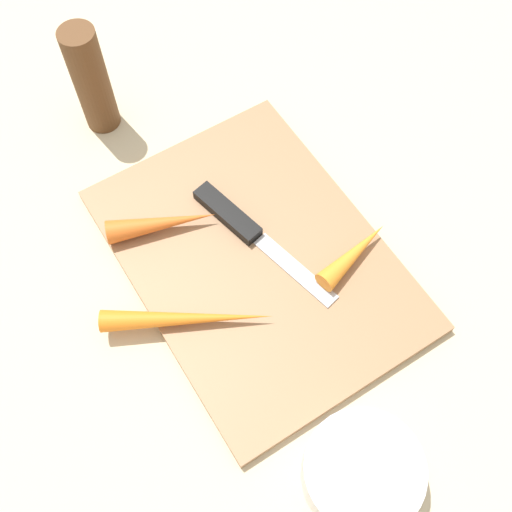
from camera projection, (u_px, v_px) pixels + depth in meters
ground_plane at (256, 261)px, 0.70m from camera, size 1.40×1.40×0.00m
cutting_board at (256, 259)px, 0.69m from camera, size 0.36×0.26×0.01m
knife at (239, 219)px, 0.70m from camera, size 0.20×0.06×0.01m
carrot_shortest at (354, 254)px, 0.68m from camera, size 0.05×0.10×0.02m
carrot_longest at (187, 319)px, 0.64m from camera, size 0.11×0.16×0.02m
carrot_medium at (162, 223)px, 0.69m from camera, size 0.07×0.12×0.03m
small_bowl at (362, 473)px, 0.57m from camera, size 0.11×0.11×0.05m
pepper_grinder at (91, 80)px, 0.73m from camera, size 0.04×0.04×0.14m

